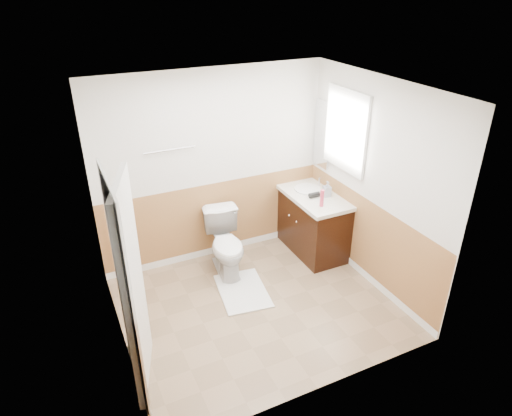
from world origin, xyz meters
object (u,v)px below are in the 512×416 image
bath_mat (243,291)px  vanity_cabinet (312,224)px  lotion_bottle (322,198)px  soap_dispenser (327,189)px  toilet (226,244)px

bath_mat → vanity_cabinet: bearing=21.1°
lotion_bottle → soap_dispenser: 0.31m
soap_dispenser → bath_mat: bearing=-165.4°
toilet → vanity_cabinet: (1.26, -0.01, 0.00)m
bath_mat → lotion_bottle: lotion_bottle is taller
vanity_cabinet → lotion_bottle: (-0.10, -0.34, 0.56)m
vanity_cabinet → lotion_bottle: lotion_bottle is taller
bath_mat → toilet: bearing=90.0°
lotion_bottle → soap_dispenser: bearing=44.8°
lotion_bottle → soap_dispenser: (0.22, 0.22, -0.01)m
bath_mat → soap_dispenser: bearing=14.6°
toilet → vanity_cabinet: bearing=7.9°
toilet → bath_mat: 0.63m
toilet → lotion_bottle: bearing=-8.6°
toilet → bath_mat: bearing=-81.7°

